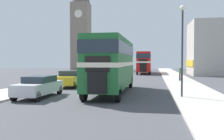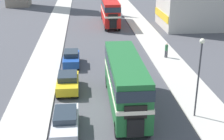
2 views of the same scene
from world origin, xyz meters
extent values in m
plane|color=#47474C|center=(0.00, 0.00, 0.00)|extent=(120.00, 120.00, 0.00)
cube|color=#B7B2A8|center=(6.75, 0.00, 0.06)|extent=(3.50, 120.00, 0.12)
cube|color=#B7B2A8|center=(-6.75, 0.00, 0.06)|extent=(3.50, 120.00, 0.12)
cube|color=#1E602D|center=(0.63, 0.60, 1.29)|extent=(2.37, 9.84, 1.53)
cube|color=beige|center=(0.63, 0.60, 2.20)|extent=(2.40, 9.89, 0.28)
cube|color=#1E602D|center=(0.63, 0.60, 3.17)|extent=(2.32, 9.65, 1.67)
cube|color=#232D38|center=(0.63, 0.60, 3.25)|extent=(2.40, 9.75, 0.75)
cube|color=black|center=(0.63, -4.43, 1.22)|extent=(1.07, 0.20, 1.22)
cube|color=black|center=(0.63, -4.29, 2.25)|extent=(1.42, 0.12, 0.89)
cylinder|color=black|center=(-0.41, -3.44, 0.55)|extent=(0.28, 1.11, 1.11)
cylinder|color=black|center=(1.68, -3.44, 0.55)|extent=(0.28, 1.11, 1.11)
cylinder|color=black|center=(-0.41, 4.52, 0.55)|extent=(0.28, 1.11, 1.11)
cylinder|color=black|center=(1.68, 4.52, 0.55)|extent=(0.28, 1.11, 1.11)
cube|color=red|center=(1.95, 29.48, 1.30)|extent=(2.37, 10.42, 1.54)
cube|color=beige|center=(1.95, 29.48, 2.21)|extent=(2.39, 10.47, 0.28)
cube|color=red|center=(1.95, 29.48, 3.19)|extent=(2.32, 10.21, 1.68)
cube|color=#232D38|center=(1.95, 29.48, 3.27)|extent=(2.39, 10.32, 0.76)
cube|color=black|center=(1.95, 24.17, 1.22)|extent=(1.07, 0.20, 1.23)
cube|color=black|center=(1.95, 24.32, 2.26)|extent=(1.42, 0.12, 0.90)
cylinder|color=black|center=(0.90, 25.16, 0.55)|extent=(0.28, 1.11, 1.11)
cylinder|color=black|center=(2.99, 25.16, 0.55)|extent=(0.28, 1.11, 1.11)
cylinder|color=black|center=(0.90, 33.69, 0.55)|extent=(0.28, 1.11, 1.11)
cylinder|color=black|center=(2.99, 33.69, 0.55)|extent=(0.28, 1.11, 1.11)
cube|color=silver|center=(-3.79, -2.46, 0.64)|extent=(1.69, 4.42, 0.71)
cube|color=#232D38|center=(-3.79, -2.28, 1.21)|extent=(1.49, 2.30, 0.42)
cylinder|color=black|center=(-4.53, -0.70, 0.32)|extent=(0.20, 0.64, 0.64)
cylinder|color=black|center=(-3.04, -0.70, 0.32)|extent=(0.20, 0.64, 0.64)
cube|color=gold|center=(-3.90, 4.18, 0.67)|extent=(1.84, 3.94, 0.76)
cube|color=#232D38|center=(-3.90, 4.34, 1.28)|extent=(1.62, 2.05, 0.47)
cylinder|color=black|center=(-4.72, 2.66, 0.32)|extent=(0.20, 0.64, 0.64)
cylinder|color=black|center=(-3.08, 2.66, 0.32)|extent=(0.20, 0.64, 0.64)
cylinder|color=black|center=(-4.72, 5.70, 0.32)|extent=(0.20, 0.64, 0.64)
cylinder|color=black|center=(-3.08, 5.70, 0.32)|extent=(0.20, 0.64, 0.64)
cube|color=#1E479E|center=(-3.79, 10.58, 0.67)|extent=(1.66, 4.03, 0.76)
cube|color=#232D38|center=(-3.79, 10.74, 1.29)|extent=(1.46, 2.09, 0.48)
cylinder|color=black|center=(-4.52, 9.01, 0.32)|extent=(0.20, 0.64, 0.64)
cylinder|color=black|center=(-3.06, 9.01, 0.32)|extent=(0.20, 0.64, 0.64)
cylinder|color=black|center=(-4.52, 12.15, 0.32)|extent=(0.20, 0.64, 0.64)
cylinder|color=black|center=(-3.06, 12.15, 0.32)|extent=(0.20, 0.64, 0.64)
cylinder|color=#282833|center=(6.70, 11.86, 0.53)|extent=(0.15, 0.15, 0.81)
cylinder|color=#282833|center=(6.89, 11.86, 0.53)|extent=(0.15, 0.15, 0.81)
cylinder|color=#336B42|center=(6.79, 11.86, 1.25)|extent=(0.34, 0.34, 0.64)
sphere|color=beige|center=(6.79, 11.86, 1.68)|extent=(0.22, 0.22, 0.22)
cylinder|color=#38383D|center=(5.54, -1.35, 2.87)|extent=(0.12, 0.12, 5.50)
sphere|color=#EFEACC|center=(5.54, -1.35, 5.80)|extent=(0.36, 0.36, 0.36)
cube|color=gold|center=(9.77, 26.71, 1.98)|extent=(0.12, 8.33, 1.08)
camera|label=1|loc=(3.76, -17.91, 2.43)|focal=40.00mm
camera|label=2|loc=(-2.33, -20.89, 11.52)|focal=50.00mm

